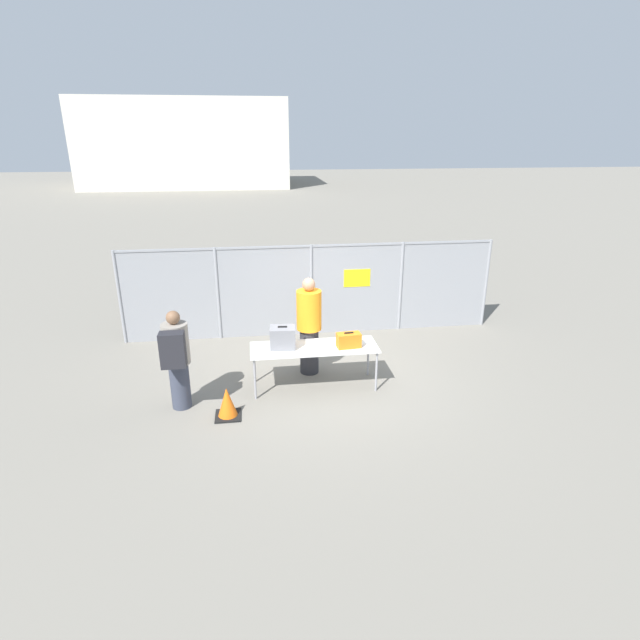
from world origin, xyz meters
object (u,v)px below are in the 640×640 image
utility_trailer (347,297)px  traffic_cone (227,404)px  inspection_table (314,350)px  suitcase_orange (349,340)px  traveler_hooded (177,357)px  suitcase_grey (283,338)px  security_worker_near (309,325)px

utility_trailer → traffic_cone: utility_trailer is taller
inspection_table → suitcase_orange: 0.63m
traveler_hooded → inspection_table: bearing=25.9°
inspection_table → traveler_hooded: bearing=-168.4°
inspection_table → utility_trailer: inspection_table is taller
traffic_cone → utility_trailer: bearing=58.9°
inspection_table → suitcase_grey: bearing=175.1°
inspection_table → traveler_hooded: size_ratio=1.32×
suitcase_orange → security_worker_near: security_worker_near is taller
security_worker_near → utility_trailer: security_worker_near is taller
utility_trailer → traffic_cone: size_ratio=6.79×
security_worker_near → utility_trailer: bearing=-93.1°
utility_trailer → traffic_cone: 5.53m
inspection_table → security_worker_near: security_worker_near is taller
inspection_table → utility_trailer: 4.13m
suitcase_orange → utility_trailer: 4.08m
traffic_cone → security_worker_near: bearing=43.8°
suitcase_grey → traffic_cone: suitcase_grey is taller
traveler_hooded → security_worker_near: (2.27, 1.07, 0.03)m
suitcase_grey → traffic_cone: 1.50m
suitcase_orange → suitcase_grey: bearing=173.2°
suitcase_orange → utility_trailer: (0.74, 3.98, -0.49)m
inspection_table → traffic_cone: size_ratio=4.36×
suitcase_grey → traveler_hooded: size_ratio=0.27×
security_worker_near → utility_trailer: size_ratio=0.54×
utility_trailer → security_worker_near: bearing=-112.4°
utility_trailer → traveler_hooded: bearing=-129.7°
utility_trailer → traffic_cone: (-2.85, -4.73, -0.18)m
security_worker_near → traffic_cone: 2.20m
inspection_table → utility_trailer: size_ratio=0.64×
suitcase_orange → utility_trailer: suitcase_orange is taller
suitcase_grey → utility_trailer: suitcase_grey is taller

